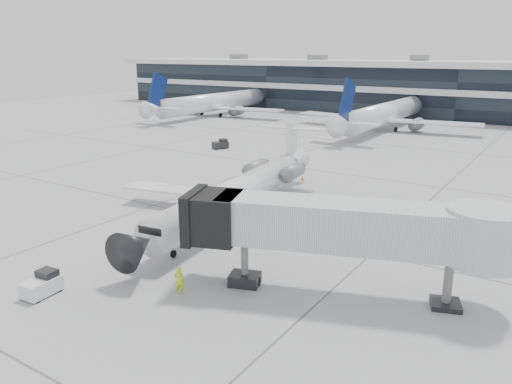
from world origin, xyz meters
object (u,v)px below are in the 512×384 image
Objects in this scene: ramp_worker at (179,281)px; baggage_tug at (42,285)px; regional_jet at (240,191)px; jet_bridge at (358,228)px.

ramp_worker reaches higher than baggage_tug.
ramp_worker is at bearing -76.46° from regional_jet.
jet_bridge reaches higher than baggage_tug.
regional_jet reaches higher than baggage_tug.
jet_bridge is 10.59× the size of ramp_worker.
regional_jet is at bearing -97.99° from ramp_worker.
regional_jet is 17.27× the size of ramp_worker.
ramp_worker is at bearing 28.64° from baggage_tug.
baggage_tug is at bearing -101.75° from regional_jet.
ramp_worker is 7.61m from baggage_tug.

